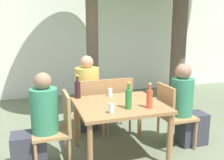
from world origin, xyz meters
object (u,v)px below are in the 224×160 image
Objects in this scene: person_seated_0 at (37,128)px; person_seated_2 at (87,97)px; patio_chair_1 at (172,112)px; wine_bottle_0 at (78,89)px; dining_table_front at (119,110)px; patio_chair_3 at (117,101)px; green_bottle_2 at (129,98)px; patio_chair_2 at (90,104)px; soda_bottle_1 at (150,98)px; drinking_glass_0 at (130,93)px; patio_chair_0 at (58,126)px; drinking_glass_1 at (111,108)px; person_seated_1 at (187,110)px; drinking_glass_2 at (110,92)px.

person_seated_2 is at bearing 139.96° from person_seated_0.
wine_bottle_0 is at bearing 71.21° from patio_chair_1.
dining_table_front is 1.21× the size of patio_chair_1.
person_seated_0 is 1.25m from person_seated_2.
person_seated_2 reaches higher than patio_chair_3.
wine_bottle_0 is 0.82m from green_bottle_2.
dining_table_front is at bearing 73.13° from patio_chair_3.
patio_chair_2 is at bearing 105.09° from green_bottle_2.
soda_bottle_1 is 3.25× the size of drinking_glass_0.
patio_chair_0 and patio_chair_2 have the same top height.
drinking_glass_0 is (1.04, 0.27, 0.25)m from patio_chair_0.
drinking_glass_1 is at bearing -175.39° from soda_bottle_1.
dining_table_front is 0.31m from green_bottle_2.
person_seated_1 reaches higher than wine_bottle_0.
patio_chair_2 is 0.51m from wine_bottle_0.
patio_chair_1 is 0.76× the size of person_seated_1.
dining_table_front is 0.77m from patio_chair_2.
soda_bottle_1 reaches higher than patio_chair_3.
patio_chair_1 is at bearing 29.24° from soda_bottle_1.
patio_chair_3 is 1.08m from person_seated_1.
green_bottle_2 reaches higher than patio_chair_3.
person_seated_0 is (-0.80, -0.73, 0.00)m from patio_chair_2.
person_seated_2 is at bearing 65.94° from wine_bottle_0.
patio_chair_1 is 0.92m from patio_chair_3.
person_seated_1 is (2.05, 0.00, 0.01)m from person_seated_0.
person_seated_0 is 2.05m from person_seated_1.
patio_chair_1 is 0.91m from drinking_glass_2.
wine_bottle_0 is at bearing 136.81° from soda_bottle_1.
patio_chair_1 is at bearing -24.95° from drinking_glass_2.
drinking_glass_1 is at bearing 104.47° from person_seated_1.
person_seated_1 is 12.70× the size of drinking_glass_0.
soda_bottle_1 is 0.50m from drinking_glass_1.
person_seated_0 is at bearing -168.11° from drinking_glass_0.
wine_bottle_0 is 2.78× the size of drinking_glass_1.
patio_chair_2 is 2.79× the size of green_bottle_2.
wine_bottle_0 is at bearing 74.08° from person_seated_1.
person_seated_0 reaches higher than patio_chair_1.
person_seated_2 is (-1.24, 0.96, 0.04)m from person_seated_1.
person_seated_2 is 3.90× the size of wine_bottle_0.
drinking_glass_1 reaches higher than drinking_glass_2.
drinking_glass_0 is at bearing -20.76° from drinking_glass_2.
drinking_glass_1 is at bearing 90.62° from patio_chair_2.
person_seated_0 is at bearing 158.67° from drinking_glass_1.
patio_chair_2 reaches higher than drinking_glass_0.
soda_bottle_1 is at bearing 119.24° from patio_chair_1.
patio_chair_3 is at bearing 120.32° from person_seated_0.
patio_chair_0 is 2.79× the size of green_bottle_2.
wine_bottle_0 is at bearing 167.83° from drinking_glass_0.
wine_bottle_0 reaches higher than soda_bottle_1.
green_bottle_2 reaches higher than drinking_glass_0.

